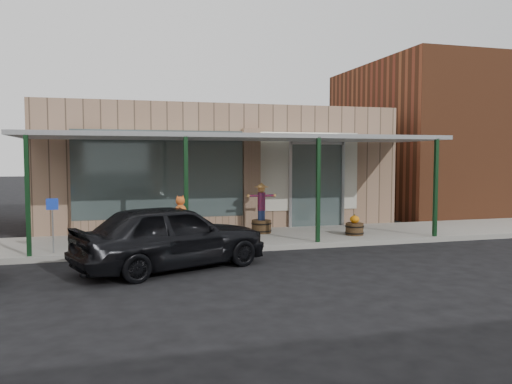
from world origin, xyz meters
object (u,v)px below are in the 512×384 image
object	(u,v)px
barrel_pumpkin	(355,228)
handicap_sign	(53,218)
barrel_scarecrow	(261,216)
parked_sedan	(172,236)

from	to	relation	value
barrel_pumpkin	handicap_sign	size ratio (longest dim) A/B	0.52
barrel_scarecrow	handicap_sign	world-z (taller)	barrel_scarecrow
handicap_sign	parked_sedan	size ratio (longest dim) A/B	0.29
handicap_sign	barrel_pumpkin	bearing A→B (deg)	-1.25
barrel_scarecrow	barrel_pumpkin	world-z (taller)	barrel_scarecrow
barrel_scarecrow	parked_sedan	xyz separation A→B (m)	(-3.10, -3.55, 0.06)
parked_sedan	barrel_scarecrow	bearing A→B (deg)	-62.51
barrel_pumpkin	handicap_sign	xyz separation A→B (m)	(-8.34, -0.60, 0.63)
barrel_scarecrow	handicap_sign	xyz separation A→B (m)	(-5.77, -1.74, 0.34)
parked_sedan	barrel_pumpkin	bearing A→B (deg)	-88.36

